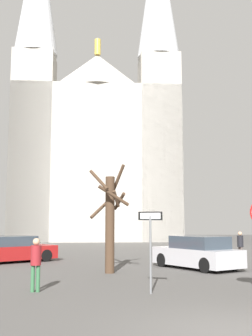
{
  "coord_description": "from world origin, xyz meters",
  "views": [
    {
      "loc": [
        -2.66,
        -8.03,
        2.12
      ],
      "look_at": [
        -1.01,
        20.98,
        5.89
      ],
      "focal_mm": 44.35,
      "sensor_mm": 36.0,
      "label": 1
    }
  ],
  "objects_px": {
    "cathedral": "(97,139)",
    "parked_car_near_red": "(13,250)",
    "parked_car_far_silver": "(197,253)",
    "pedestrian_standing": "(240,244)",
    "bare_tree": "(110,218)",
    "pedestrian_walking": "(36,259)",
    "one_way_arrow_sign": "(150,240)"
  },
  "relations": [
    {
      "from": "pedestrian_standing",
      "to": "parked_car_far_silver",
      "type": "bearing_deg",
      "value": -135.72
    },
    {
      "from": "parked_car_near_red",
      "to": "parked_car_far_silver",
      "type": "xyz_separation_m",
      "value": [
        9.06,
        -3.54,
        0.04
      ]
    },
    {
      "from": "cathedral",
      "to": "pedestrian_standing",
      "type": "xyz_separation_m",
      "value": [
        8.03,
        -26.77,
        -11.02
      ]
    },
    {
      "from": "bare_tree",
      "to": "pedestrian_walking",
      "type": "distance_m",
      "value": 5.28
    },
    {
      "from": "cathedral",
      "to": "parked_car_far_silver",
      "type": "bearing_deg",
      "value": -80.36
    },
    {
      "from": "bare_tree",
      "to": "pedestrian_standing",
      "type": "bearing_deg",
      "value": 31.71
    },
    {
      "from": "bare_tree",
      "to": "cathedral",
      "type": "bearing_deg",
      "value": 91.88
    },
    {
      "from": "cathedral",
      "to": "one_way_arrow_sign",
      "type": "relative_size",
      "value": 16.21
    },
    {
      "from": "parked_car_far_silver",
      "to": "pedestrian_walking",
      "type": "xyz_separation_m",
      "value": [
        -6.37,
        -5.97,
        0.28
      ]
    },
    {
      "from": "cathedral",
      "to": "parked_car_far_silver",
      "type": "relative_size",
      "value": 8.5
    },
    {
      "from": "one_way_arrow_sign",
      "to": "bare_tree",
      "type": "xyz_separation_m",
      "value": [
        -1.13,
        5.04,
        0.69
      ]
    },
    {
      "from": "one_way_arrow_sign",
      "to": "pedestrian_standing",
      "type": "relative_size",
      "value": 1.51
    },
    {
      "from": "pedestrian_walking",
      "to": "one_way_arrow_sign",
      "type": "bearing_deg",
      "value": -8.0
    },
    {
      "from": "parked_car_far_silver",
      "to": "pedestrian_standing",
      "type": "relative_size",
      "value": 2.89
    },
    {
      "from": "one_way_arrow_sign",
      "to": "parked_car_near_red",
      "type": "xyz_separation_m",
      "value": [
        -6.17,
        10.0,
        -0.93
      ]
    },
    {
      "from": "cathedral",
      "to": "parked_car_near_red",
      "type": "bearing_deg",
      "value": -98.74
    },
    {
      "from": "parked_car_near_red",
      "to": "cathedral",
      "type": "bearing_deg",
      "value": 81.26
    },
    {
      "from": "parked_car_near_red",
      "to": "pedestrian_standing",
      "type": "height_order",
      "value": "pedestrian_standing"
    },
    {
      "from": "one_way_arrow_sign",
      "to": "cathedral",
      "type": "bearing_deg",
      "value": 93.41
    },
    {
      "from": "one_way_arrow_sign",
      "to": "bare_tree",
      "type": "bearing_deg",
      "value": 102.61
    },
    {
      "from": "one_way_arrow_sign",
      "to": "parked_car_near_red",
      "type": "distance_m",
      "value": 11.79
    },
    {
      "from": "parked_car_near_red",
      "to": "bare_tree",
      "type": "bearing_deg",
      "value": -44.51
    },
    {
      "from": "pedestrian_walking",
      "to": "pedestrian_standing",
      "type": "bearing_deg",
      "value": 43.51
    },
    {
      "from": "cathedral",
      "to": "pedestrian_standing",
      "type": "bearing_deg",
      "value": -73.29
    },
    {
      "from": "pedestrian_standing",
      "to": "pedestrian_walking",
      "type": "bearing_deg",
      "value": -136.49
    },
    {
      "from": "one_way_arrow_sign",
      "to": "bare_tree",
      "type": "relative_size",
      "value": 0.53
    },
    {
      "from": "cathedral",
      "to": "parked_car_near_red",
      "type": "xyz_separation_m",
      "value": [
        -4.02,
        -26.14,
        -11.33
      ]
    },
    {
      "from": "bare_tree",
      "to": "pedestrian_walking",
      "type": "relative_size",
      "value": 2.83
    },
    {
      "from": "bare_tree",
      "to": "pedestrian_standing",
      "type": "relative_size",
      "value": 2.86
    },
    {
      "from": "bare_tree",
      "to": "parked_car_far_silver",
      "type": "relative_size",
      "value": 0.99
    },
    {
      "from": "parked_car_near_red",
      "to": "parked_car_far_silver",
      "type": "height_order",
      "value": "parked_car_far_silver"
    },
    {
      "from": "cathedral",
      "to": "bare_tree",
      "type": "relative_size",
      "value": 8.59
    }
  ]
}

